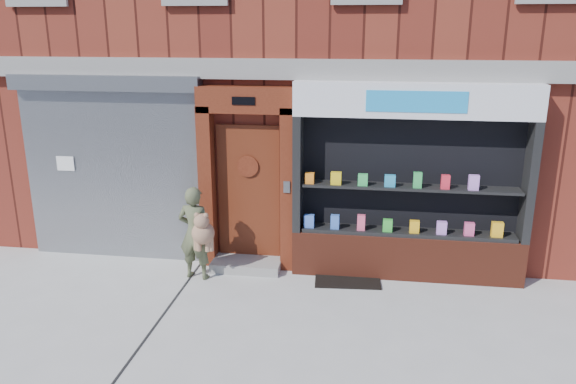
# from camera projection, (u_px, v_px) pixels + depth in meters

# --- Properties ---
(ground) EXTENTS (80.00, 80.00, 0.00)m
(ground) POSITION_uv_depth(u_px,v_px,m) (275.00, 325.00, 7.34)
(ground) COLOR #9E9E99
(ground) RESTS_ON ground
(building) EXTENTS (12.00, 8.16, 8.00)m
(building) POSITION_uv_depth(u_px,v_px,m) (321.00, 15.00, 11.89)
(building) COLOR maroon
(building) RESTS_ON ground
(shutter_bay) EXTENTS (3.10, 0.30, 3.04)m
(shutter_bay) POSITION_uv_depth(u_px,v_px,m) (112.00, 157.00, 9.10)
(shutter_bay) COLOR gray
(shutter_bay) RESTS_ON ground
(red_door_bay) EXTENTS (1.52, 0.58, 2.90)m
(red_door_bay) POSITION_uv_depth(u_px,v_px,m) (247.00, 179.00, 8.79)
(red_door_bay) COLOR #49190C
(red_door_bay) RESTS_ON ground
(pharmacy_bay) EXTENTS (3.50, 0.41, 3.00)m
(pharmacy_bay) POSITION_uv_depth(u_px,v_px,m) (409.00, 192.00, 8.42)
(pharmacy_bay) COLOR maroon
(pharmacy_bay) RESTS_ON ground
(woman) EXTENTS (0.63, 0.52, 1.47)m
(woman) POSITION_uv_depth(u_px,v_px,m) (196.00, 233.00, 8.52)
(woman) COLOR #4D5437
(woman) RESTS_ON ground
(doormat) EXTENTS (1.04, 0.77, 0.02)m
(doormat) POSITION_uv_depth(u_px,v_px,m) (347.00, 278.00, 8.68)
(doormat) COLOR black
(doormat) RESTS_ON ground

